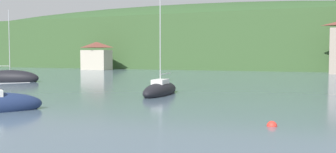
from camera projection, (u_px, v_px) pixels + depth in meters
name	position (u px, v px, depth m)	size (l,w,h in m)	color
wooded_hillside	(228.00, 48.00, 115.03)	(352.00, 50.00, 30.72)	#38562D
shore_building_west	(97.00, 56.00, 92.17)	(6.83, 4.21, 6.73)	#BCB29E
sailboat_far_2	(160.00, 90.00, 34.48)	(2.51, 7.34, 9.92)	black
sailboat_far_3	(10.00, 78.00, 50.98)	(8.21, 4.67, 10.13)	black
mooring_buoy_mid	(272.00, 126.00, 19.22)	(0.53, 0.53, 0.53)	red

